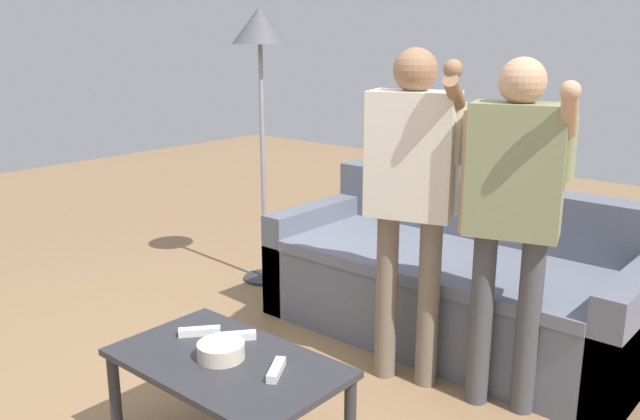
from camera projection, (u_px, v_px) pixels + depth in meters
name	position (u px, v px, depth m)	size (l,w,h in m)	color
couch	(456.00, 284.00, 3.54)	(1.96, 0.90, 0.78)	slate
coffee_table	(227.00, 374.00, 2.43)	(0.86, 0.51, 0.42)	#2D2D33
snack_bowl	(221.00, 351.00, 2.42)	(0.17, 0.17, 0.06)	beige
game_remote_nunchuk	(223.00, 357.00, 2.38)	(0.06, 0.09, 0.05)	white
floor_lamp	(260.00, 46.00, 4.03)	(0.34, 0.34, 1.73)	#2D2D33
player_right	(514.00, 197.00, 2.67)	(0.48, 0.30, 1.49)	#47474C
player_center	(411.00, 180.00, 2.89)	(0.48, 0.30, 1.52)	#756656
game_remote_wand_near	(199.00, 331.00, 2.61)	(0.13, 0.15, 0.03)	white
game_remote_wand_far	(276.00, 370.00, 2.31)	(0.11, 0.15, 0.03)	white
game_remote_wand_spare	(236.00, 336.00, 2.57)	(0.12, 0.14, 0.03)	white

